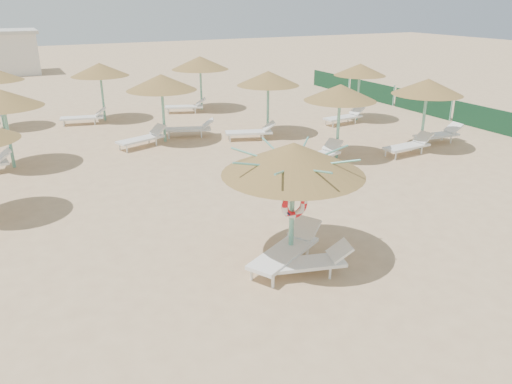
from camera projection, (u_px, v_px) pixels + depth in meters
name	position (u px, v px, depth m)	size (l,w,h in m)	color
ground	(274.00, 258.00, 11.21)	(120.00, 120.00, 0.00)	tan
main_palapa	(293.00, 159.00, 10.30)	(3.02, 3.02, 2.70)	#69B79F
lounger_main_a	(287.00, 249.00, 10.83)	(2.18, 1.59, 0.78)	white
lounger_main_b	(310.00, 262.00, 10.41)	(1.94, 1.02, 0.68)	white
palapa_field	(195.00, 82.00, 20.10)	(19.35, 13.45, 2.73)	#69B79F
windbreak_fence	(422.00, 103.00, 25.19)	(0.08, 19.84, 1.10)	#1C542D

